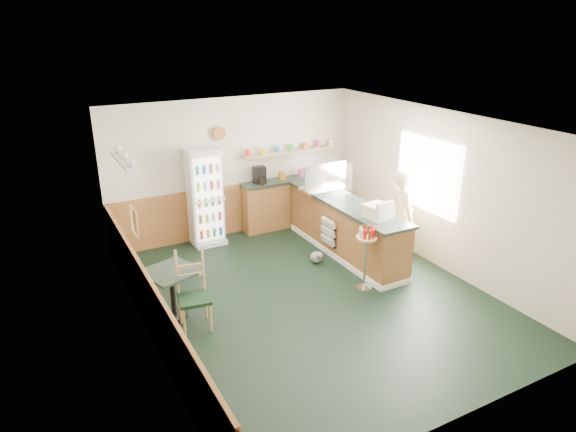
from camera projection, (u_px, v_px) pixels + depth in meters
ground at (311, 296)px, 8.00m from camera, size 6.00×6.00×0.00m
room_envelope at (276, 193)px, 7.96m from camera, size 5.04×6.02×2.72m
service_counter at (346, 230)px, 9.32m from camera, size 0.68×3.01×1.01m
back_counter at (292, 199)px, 10.63m from camera, size 2.24×0.42×1.69m
drinks_fridge at (205, 197)px, 9.61m from camera, size 0.61×0.53×1.84m
display_case at (325, 177)px, 9.63m from camera, size 0.91×0.47×0.52m
cash_register at (378, 211)px, 8.35m from camera, size 0.43×0.45×0.22m
shopkeeper at (402, 216)px, 8.92m from camera, size 0.53×0.64×1.67m
condiment_stand at (366, 248)px, 8.00m from camera, size 0.33×0.33×1.04m
newspaper_rack at (328, 232)px, 9.18m from camera, size 0.09×0.41×0.49m
cafe_table at (172, 284)px, 7.27m from camera, size 0.86×0.86×0.75m
cafe_chair at (191, 287)px, 7.07m from camera, size 0.48×0.48×1.14m
dog_doorstop at (317, 257)px, 9.06m from camera, size 0.20×0.26×0.24m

